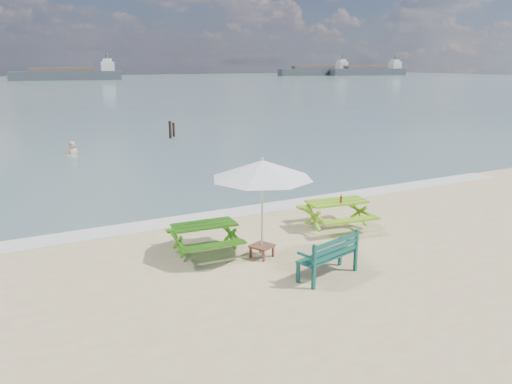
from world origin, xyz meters
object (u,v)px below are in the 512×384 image
picnic_table_right (336,215)px  side_table (262,251)px  picnic_table_left (204,239)px  park_bench (327,264)px  swimmer (73,160)px  patio_umbrella (262,169)px  beer_bottle (341,200)px

picnic_table_right → side_table: (-2.68, -0.89, -0.20)m
picnic_table_left → park_bench: 2.91m
picnic_table_left → swimmer: picnic_table_left is taller
park_bench → swimmer: size_ratio=0.82×
patio_umbrella → beer_bottle: patio_umbrella is taller
side_table → beer_bottle: bearing=14.6°
park_bench → beer_bottle: beer_bottle is taller
park_bench → swimmer: bearing=98.2°
picnic_table_left → picnic_table_right: bearing=0.3°
patio_umbrella → park_bench: bearing=-65.7°
picnic_table_left → patio_umbrella: 2.13m
side_table → park_bench: bearing=-65.7°
picnic_table_right → swimmer: size_ratio=1.06×
picnic_table_left → swimmer: bearing=93.1°
side_table → swimmer: 15.73m
patio_umbrella → swimmer: patio_umbrella is taller
picnic_table_left → park_bench: (1.69, -2.37, -0.06)m
picnic_table_left → picnic_table_right: 3.69m
side_table → picnic_table_left: bearing=139.4°
picnic_table_left → swimmer: size_ratio=0.94×
beer_bottle → picnic_table_right: bearing=80.5°
park_bench → patio_umbrella: (-0.68, 1.51, 1.72)m
swimmer → patio_umbrella: bearing=-83.4°
swimmer → park_bench: bearing=-81.8°
picnic_table_left → patio_umbrella: (1.01, -0.87, 1.66)m
picnic_table_right → park_bench: 3.12m
patio_umbrella → beer_bottle: bearing=14.6°
side_table → swimmer: (-1.80, 15.62, -0.46)m
side_table → patio_umbrella: patio_umbrella is taller
picnic_table_right → park_bench: (-2.00, -2.39, -0.09)m
beer_bottle → swimmer: bearing=106.6°
park_bench → picnic_table_right: bearing=50.1°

